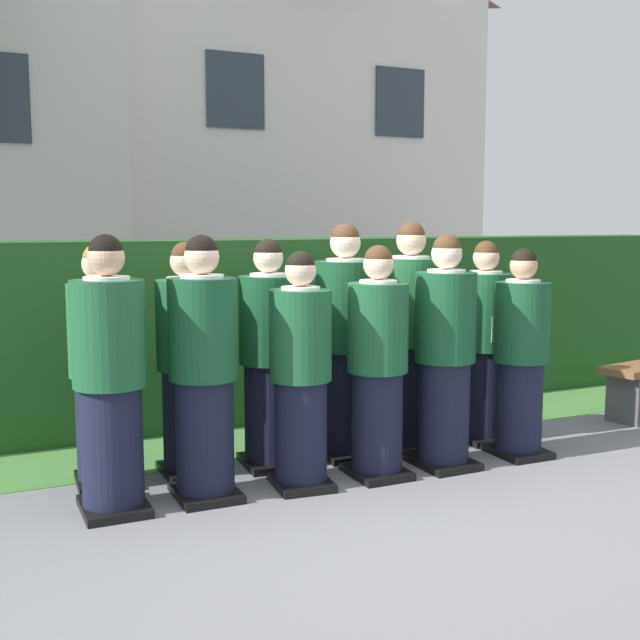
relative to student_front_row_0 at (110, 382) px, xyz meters
The scene contains 16 objects.
ground_plane 1.64m from the student_front_row_0, ahead, with size 60.00×60.00×0.00m, color slate.
student_front_row_0 is the anchor object (origin of this frame).
student_front_row_1 0.57m from the student_front_row_0, ahead, with size 0.43×0.47×1.64m.
student_front_row_2 1.19m from the student_front_row_0, ahead, with size 0.40×0.51×1.53m.
student_front_row_3 1.75m from the student_front_row_0, ahead, with size 0.41×0.45×1.56m.
student_front_row_4 2.27m from the student_front_row_0, ahead, with size 0.42×0.47×1.63m.
student_front_row_5 2.92m from the student_front_row_0, ahead, with size 0.40×0.49×1.52m.
student_rear_row_0 0.52m from the student_front_row_0, 85.45° to the left, with size 0.41×0.47×1.58m.
student_rear_row_1 0.78m from the student_front_row_0, 39.22° to the left, with size 0.41×0.46×1.58m.
student_rear_row_2 1.25m from the student_front_row_0, 20.18° to the left, with size 0.42×0.48×1.60m.
student_rear_row_3 1.81m from the student_front_row_0, 13.65° to the left, with size 0.44×0.50×1.70m.
student_rear_row_4 2.34m from the student_front_row_0, 10.14° to the left, with size 0.46×0.56×1.71m.
student_rear_row_5 2.95m from the student_front_row_0, ahead, with size 0.41×0.47×1.57m.
hedge 2.34m from the student_front_row_0, 51.82° to the left, with size 9.69×0.70×1.56m.
school_building_main 10.17m from the student_front_row_0, 61.49° to the left, with size 6.68×3.52×7.75m.
lawn_strip 1.94m from the student_front_row_0, 35.67° to the left, with size 9.69×0.90×0.01m, color #477A38.
Camera 1 is at (-2.28, -4.58, 1.72)m, focal length 44.51 mm.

